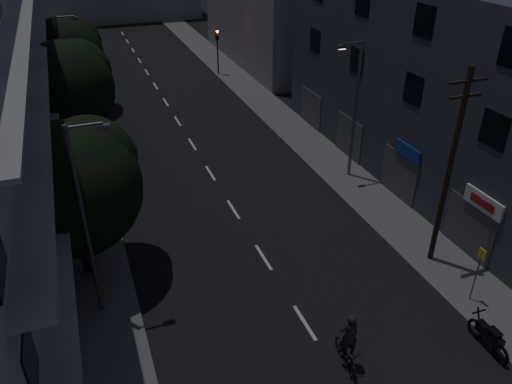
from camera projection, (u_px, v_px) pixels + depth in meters
ground at (191, 141)px, 34.72m from camera, size 160.00×160.00×0.00m
sidewalk_left at (78, 157)px, 32.40m from camera, size 3.00×90.00×0.15m
sidewalk_right at (289, 126)px, 36.96m from camera, size 3.00×90.00×0.15m
lane_markings at (171, 111)px, 39.77m from camera, size 0.15×60.50×0.01m
building_right at (452, 95)px, 26.69m from camera, size 6.19×28.00×11.00m
tree_near at (73, 184)px, 20.22m from camera, size 5.68×5.68×7.01m
tree_mid at (66, 85)px, 30.59m from camera, size 5.91×5.91×7.27m
tree_far at (65, 53)px, 37.35m from camera, size 5.79×5.79×7.16m
traffic_signal_far_right at (217, 43)px, 46.49m from camera, size 0.28×0.37×4.10m
traffic_signal_far_left at (73, 50)px, 44.02m from camera, size 0.28×0.37×4.10m
street_lamp_left_near at (87, 216)px, 18.01m from camera, size 1.51×0.25×8.00m
street_lamp_right at (354, 105)px, 27.94m from camera, size 1.51×0.25×8.00m
street_lamp_left_far at (67, 70)px, 33.70m from camera, size 1.51×0.25×8.00m
utility_pole at (450, 167)px, 20.74m from camera, size 1.80×0.24×9.00m
bus_stop_sign at (479, 266)px, 19.85m from camera, size 0.06×0.35×2.52m
motorcycle at (489, 337)px, 18.37m from camera, size 0.61×2.12×1.36m
cyclist at (347, 348)px, 17.57m from camera, size 0.86×1.93×2.37m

